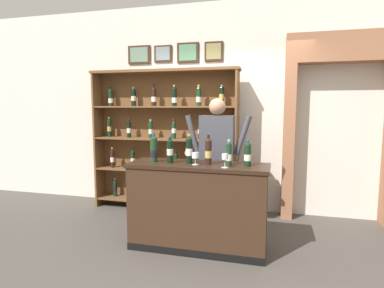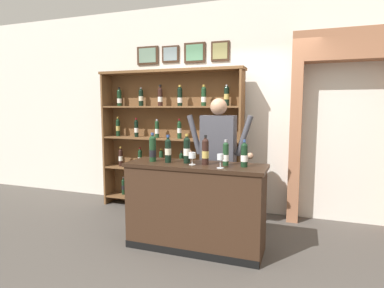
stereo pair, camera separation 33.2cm
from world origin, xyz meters
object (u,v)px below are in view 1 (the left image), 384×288
Objects in this scene: shopkeeper at (217,150)px; tasting_bottle_chianti at (170,150)px; tasting_bottle_vin_santo at (154,149)px; wine_glass_center at (225,158)px; wine_shelf at (165,136)px; tasting_counter at (198,206)px; tasting_bottle_super_tuscan at (229,153)px; tasting_bottle_bianco at (189,149)px; tasting_bottle_rosso at (208,151)px; tasting_bottle_brunello at (248,154)px; wine_glass_left at (195,156)px.

shopkeeper is 5.43× the size of tasting_bottle_chianti.
tasting_bottle_vin_santo is 2.24× the size of wine_glass_center.
tasting_bottle_vin_santo is at bearing 176.62° from tasting_bottle_chianti.
wine_shelf is 1.34× the size of shopkeeper.
wine_shelf reaches higher than shopkeeper.
tasting_bottle_super_tuscan is at bearing 2.88° from tasting_counter.
tasting_bottle_bianco is 1.18× the size of tasting_bottle_super_tuscan.
tasting_bottle_super_tuscan is 0.17m from wine_glass_center.
tasting_bottle_rosso is (0.44, 0.02, 0.00)m from tasting_bottle_chianti.
tasting_bottle_bianco is at bearing 9.75° from tasting_bottle_chianti.
wine_glass_center is (0.43, -0.16, -0.05)m from tasting_bottle_bianco.
wine_shelf is at bearing 120.75° from tasting_bottle_bianco.
shopkeeper is at bearing 42.78° from tasting_bottle_vin_santo.
tasting_bottle_vin_santo is 1.07m from tasting_bottle_brunello.
tasting_bottle_super_tuscan is 1.89× the size of wine_glass_center.
tasting_counter is at bearing 1.30° from tasting_bottle_vin_santo.
tasting_bottle_brunello is (0.65, -0.01, -0.02)m from tasting_bottle_bianco.
tasting_bottle_bianco is at bearing 159.08° from wine_glass_center.
tasting_bottle_vin_santo reaches higher than wine_glass_center.
tasting_bottle_super_tuscan is at bearing 3.54° from tasting_bottle_chianti.
tasting_counter is 0.83m from tasting_bottle_vin_santo.
wine_shelf is 8.20× the size of tasting_bottle_super_tuscan.
tasting_bottle_rosso is 2.39× the size of wine_glass_left.
tasting_bottle_super_tuscan reaches higher than wine_glass_left.
tasting_bottle_chianti is 0.22m from tasting_bottle_bianco.
shopkeeper is at bearing 78.99° from wine_glass_left.
tasting_bottle_vin_santo is 1.06× the size of tasting_bottle_chianti.
wine_shelf reaches higher than tasting_bottle_rosso.
tasting_bottle_brunello is (1.37, -1.23, -0.05)m from wine_shelf.
tasting_bottle_bianco is 0.23m from tasting_bottle_rosso.
tasting_bottle_super_tuscan is 2.05× the size of wine_glass_left.
tasting_bottle_super_tuscan is (0.66, 0.04, -0.02)m from tasting_bottle_chianti.
tasting_bottle_chianti is at bearing -125.85° from shopkeeper.
wine_shelf is 1.53m from wine_glass_left.
tasting_bottle_chianti is at bearing -3.38° from tasting_bottle_vin_santo.
tasting_bottle_rosso is (0.64, 0.01, -0.00)m from tasting_bottle_vin_santo.
tasting_bottle_chianti is 2.12× the size of wine_glass_center.
tasting_bottle_vin_santo reaches higher than tasting_bottle_brunello.
wine_glass_center is (0.85, -0.14, -0.05)m from tasting_bottle_vin_santo.
tasting_counter is at bearing -7.05° from tasting_bottle_bianco.
tasting_bottle_brunello is (0.43, 0.01, -0.02)m from tasting_bottle_rosso.
tasting_bottle_bianco is (0.72, -1.22, -0.03)m from wine_shelf.
wine_glass_center reaches higher than tasting_counter.
tasting_bottle_rosso is 0.26m from wine_glass_center.
tasting_bottle_rosso is 1.17× the size of tasting_bottle_super_tuscan.
shopkeeper reaches higher than wine_glass_left.
tasting_bottle_bianco reaches higher than tasting_counter.
tasting_bottle_vin_santo is 0.42m from tasting_bottle_bianco.
wine_glass_left is (-0.01, -0.07, 0.59)m from tasting_counter.
wine_glass_left is (-0.12, -0.64, 0.01)m from shopkeeper.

